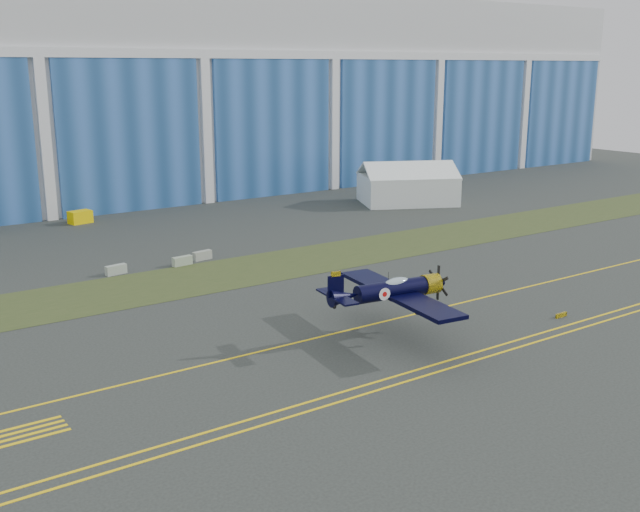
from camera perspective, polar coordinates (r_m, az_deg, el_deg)
ground at (r=56.25m, az=-6.32°, el=-5.51°), size 260.00×260.00×0.00m
grass_median at (r=68.35m, az=-11.90°, el=-2.13°), size 260.00×10.00×0.02m
hangar at (r=121.25m, az=-23.18°, el=11.26°), size 220.00×45.70×30.00m
taxiway_centreline at (r=52.16m, az=-3.69°, el=-7.05°), size 200.00×0.20×0.02m
edge_line_near at (r=44.90m, az=2.66°, el=-10.69°), size 80.00×0.20×0.02m
edge_line_far at (r=45.62m, az=1.89°, el=-10.26°), size 80.00×0.20×0.02m
hold_short_ladder at (r=43.65m, az=-22.66°, el=-12.63°), size 6.00×2.40×0.02m
guard_board_right at (r=61.23m, az=17.90°, el=-4.31°), size 1.20×0.15×0.35m
warbird at (r=53.31m, az=5.49°, el=-2.59°), size 12.21×14.12×3.82m
tent at (r=107.29m, az=6.69°, el=5.62°), size 15.77×14.09×6.03m
tug at (r=97.62m, az=-17.81°, el=2.85°), size 2.95×2.17×1.56m
gse_box at (r=125.06m, az=8.17°, el=5.79°), size 3.11×2.37×1.66m
barrier_a at (r=72.59m, az=-15.28°, el=-1.02°), size 2.07×0.89×0.90m
barrier_b at (r=74.39m, az=-10.45°, el=-0.38°), size 2.06×0.83×0.90m
barrier_c at (r=76.23m, az=-8.96°, el=0.04°), size 2.07×0.88×0.90m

